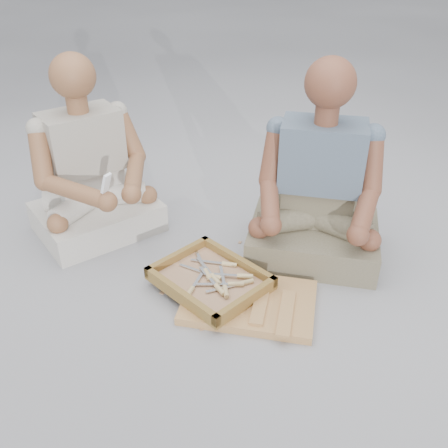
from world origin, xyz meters
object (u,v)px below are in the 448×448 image
Objects in this scene: tool_tray at (210,280)px; craftsman at (91,176)px; carved_panel at (249,302)px; companion at (318,195)px.

craftsman is (-0.80, 0.09, 0.26)m from tool_tray.
carved_panel is 0.61× the size of craftsman.
carved_panel is 0.20m from tool_tray.
companion is at bearing 85.09° from carved_panel.
tool_tray is 0.56× the size of companion.
tool_tray is at bearing 43.80° from companion.
craftsman is 1.14m from companion.
carved_panel is 0.61m from companion.
craftsman is 0.97× the size of companion.
companion reaches higher than carved_panel.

